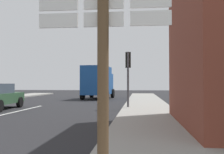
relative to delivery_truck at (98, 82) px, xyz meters
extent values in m
plane|color=#232326|center=(-2.48, -9.77, -1.65)|extent=(80.00, 80.00, 0.00)
cube|color=gray|center=(4.36, -11.77, -1.58)|extent=(2.79, 44.00, 0.14)
cylinder|color=black|center=(-3.44, -8.83, -1.33)|extent=(0.27, 0.66, 0.64)
cube|color=#19478C|center=(-0.03, -0.53, 0.10)|extent=(2.40, 3.81, 2.60)
cube|color=#19478C|center=(0.11, 1.97, -0.20)|extent=(2.16, 1.41, 2.00)
cube|color=#47515B|center=(0.11, 2.02, 0.60)|extent=(1.76, 0.20, 0.70)
cylinder|color=black|center=(-0.99, 1.98, -1.20)|extent=(0.33, 0.91, 0.90)
cylinder|color=black|center=(1.20, 1.86, -1.20)|extent=(0.33, 0.91, 0.90)
cylinder|color=black|center=(-1.18, -1.42, -1.20)|extent=(0.33, 0.91, 0.90)
cylinder|color=black|center=(1.02, -1.54, -1.20)|extent=(0.33, 0.91, 0.90)
cylinder|color=brown|center=(3.47, -20.76, -0.05)|extent=(0.14, 0.14, 3.20)
cube|color=white|center=(2.89, -20.71, 0.63)|extent=(0.50, 0.03, 0.18)
cube|color=black|center=(2.89, -20.69, 0.63)|extent=(0.43, 0.01, 0.13)
cube|color=white|center=(3.47, -20.71, 0.63)|extent=(0.50, 0.03, 0.18)
cube|color=black|center=(3.47, -20.69, 0.63)|extent=(0.43, 0.01, 0.13)
cube|color=white|center=(4.05, -20.71, 0.63)|extent=(0.50, 0.03, 0.18)
cube|color=black|center=(4.05, -20.69, 0.63)|extent=(0.43, 0.01, 0.13)
cylinder|color=#47474C|center=(3.27, -9.37, -0.01)|extent=(0.12, 0.12, 3.28)
cube|color=black|center=(3.27, -9.17, 1.18)|extent=(0.30, 0.28, 0.90)
sphere|color=#360303|center=(3.27, -9.03, 1.45)|extent=(0.18, 0.18, 0.18)
sphere|color=orange|center=(3.27, -9.03, 1.17)|extent=(0.18, 0.18, 0.18)
sphere|color=black|center=(3.27, -9.03, 0.89)|extent=(0.18, 0.18, 0.18)
camera|label=1|loc=(3.91, -23.81, -0.17)|focal=40.68mm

